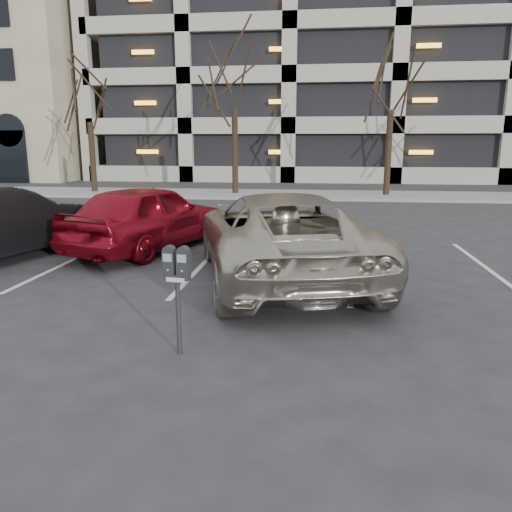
# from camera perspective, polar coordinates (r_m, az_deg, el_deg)

# --- Properties ---
(ground) EXTENTS (140.00, 140.00, 0.00)m
(ground) POSITION_cam_1_polar(r_m,az_deg,el_deg) (7.89, 0.41, -4.88)
(ground) COLOR #28282B
(ground) RESTS_ON ground
(sidewalk) EXTENTS (80.00, 4.00, 0.12)m
(sidewalk) POSITION_cam_1_polar(r_m,az_deg,el_deg) (23.61, 4.88, 6.99)
(sidewalk) COLOR gray
(sidewalk) RESTS_ON ground
(stall_lines) EXTENTS (16.90, 5.20, 0.00)m
(stall_lines) POSITION_cam_1_polar(r_m,az_deg,el_deg) (10.31, -5.87, -0.71)
(stall_lines) COLOR silver
(stall_lines) RESTS_ON ground
(parking_garage) EXTENTS (52.00, 20.00, 19.00)m
(parking_garage) POSITION_cam_1_polar(r_m,az_deg,el_deg) (43.34, 23.37, 20.84)
(parking_garage) COLOR black
(parking_garage) RESTS_ON ground
(tree_a) EXTENTS (3.32, 3.32, 7.55)m
(tree_a) POSITION_cam_1_polar(r_m,az_deg,el_deg) (26.05, -18.77, 18.82)
(tree_a) COLOR black
(tree_a) RESTS_ON ground
(tree_b) EXTENTS (3.88, 3.88, 8.81)m
(tree_b) POSITION_cam_1_polar(r_m,az_deg,el_deg) (24.12, -2.52, 22.18)
(tree_b) COLOR black
(tree_b) RESTS_ON ground
(tree_c) EXTENTS (3.77, 3.77, 8.57)m
(tree_c) POSITION_cam_1_polar(r_m,az_deg,el_deg) (23.99, 15.49, 21.39)
(tree_c) COLOR black
(tree_c) RESTS_ON ground
(parking_meter) EXTENTS (0.33, 0.17, 1.25)m
(parking_meter) POSITION_cam_1_polar(r_m,az_deg,el_deg) (5.67, -9.02, -2.01)
(parking_meter) COLOR black
(parking_meter) RESTS_ON ground
(suv_silver) EXTENTS (3.98, 6.10, 1.57)m
(suv_silver) POSITION_cam_1_polar(r_m,az_deg,el_deg) (8.93, 2.75, 2.34)
(suv_silver) COLOR #B8AE9D
(suv_silver) RESTS_ON ground
(car_red) EXTENTS (3.14, 4.82, 1.53)m
(car_red) POSITION_cam_1_polar(r_m,az_deg,el_deg) (11.65, -12.17, 4.41)
(car_red) COLOR maroon
(car_red) RESTS_ON ground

